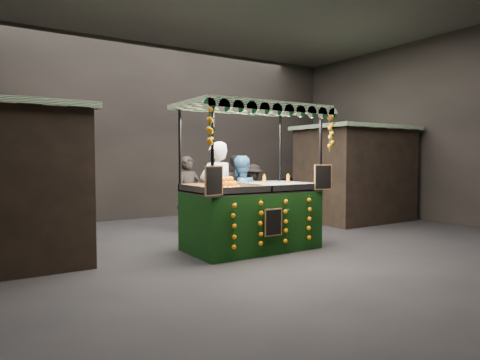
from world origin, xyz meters
TOP-DOWN VIEW (x-y plane):
  - ground at (0.00, 0.00)m, footprint 12.00×12.00m
  - market_hall at (0.00, 0.00)m, footprint 12.10×10.10m
  - neighbour_stall_right at (4.40, 1.50)m, footprint 3.00×2.20m
  - juice_stall at (-0.14, -0.14)m, footprint 2.81×1.65m
  - vendor_grey at (-0.45, 0.72)m, footprint 0.78×0.54m
  - vendor_blue at (0.16, 0.80)m, footprint 0.94×0.77m
  - shopper_0 at (-0.30, 2.33)m, footprint 0.69×0.49m
  - shopper_1 at (1.54, 3.07)m, footprint 1.00×0.85m
  - shopper_2 at (-2.74, 4.32)m, footprint 1.18×0.79m
  - shopper_3 at (2.00, 3.00)m, footprint 1.14×1.10m
  - shopper_4 at (-3.21, 2.39)m, footprint 0.98×0.73m
  - shopper_5 at (4.50, 3.59)m, footprint 1.72×1.56m

SIDE VIEW (x-z plane):
  - ground at x=0.00m, z-range 0.00..0.00m
  - shopper_3 at x=2.00m, z-range 0.00..1.56m
  - juice_stall at x=-0.14m, z-range -0.52..2.20m
  - shopper_0 at x=-0.30m, z-range 0.00..1.77m
  - vendor_blue at x=0.16m, z-range 0.00..1.78m
  - shopper_4 at x=-3.21m, z-range 0.00..1.81m
  - shopper_1 at x=1.54m, z-range 0.00..1.82m
  - shopper_2 at x=-2.74m, z-range 0.00..1.85m
  - shopper_5 at x=4.50m, z-range 0.00..1.90m
  - vendor_grey at x=-0.45m, z-range 0.00..2.06m
  - neighbour_stall_right at x=4.40m, z-range 0.01..2.61m
  - market_hall at x=0.00m, z-range 0.86..5.91m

